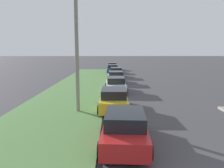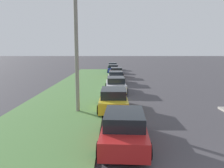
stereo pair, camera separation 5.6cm
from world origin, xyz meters
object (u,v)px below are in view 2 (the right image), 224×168
(parked_car_yellow, at_px, (114,99))
(parked_car_silver, at_px, (116,77))
(parked_car_white, at_px, (116,85))
(parked_car_green, at_px, (113,66))
(parked_car_red, at_px, (124,128))
(parked_car_blue, at_px, (113,69))
(parked_car_orange, at_px, (116,72))
(streetlight, at_px, (82,44))

(parked_car_yellow, bearing_deg, parked_car_silver, -1.09)
(parked_car_white, distance_m, parked_car_green, 23.98)
(parked_car_red, relative_size, parked_car_blue, 1.01)
(parked_car_yellow, relative_size, parked_car_orange, 1.00)
(parked_car_yellow, distance_m, parked_car_green, 30.28)
(parked_car_orange, distance_m, parked_car_blue, 6.38)
(parked_car_green, distance_m, streetlight, 31.20)
(parked_car_yellow, distance_m, parked_car_silver, 12.00)
(parked_car_white, distance_m, streetlight, 8.15)
(parked_car_blue, xyz_separation_m, parked_car_green, (6.05, 0.11, 0.00))
(parked_car_orange, height_order, parked_car_blue, same)
(parked_car_red, distance_m, parked_car_green, 35.68)
(parked_car_white, relative_size, parked_car_orange, 1.01)
(parked_car_blue, height_order, streetlight, streetlight)
(parked_car_silver, relative_size, streetlight, 0.58)
(parked_car_green, bearing_deg, parked_car_yellow, -179.75)
(parked_car_red, bearing_deg, streetlight, 29.84)
(parked_car_white, bearing_deg, parked_car_green, -1.15)
(parked_car_red, relative_size, streetlight, 0.59)
(parked_car_red, relative_size, parked_car_yellow, 1.02)
(parked_car_white, bearing_deg, streetlight, 160.76)
(parked_car_silver, xyz_separation_m, streetlight, (-12.65, 2.26, 3.67))
(parked_car_white, bearing_deg, parked_car_orange, -3.07)
(parked_car_red, distance_m, parked_car_white, 11.70)
(parked_car_yellow, distance_m, parked_car_white, 6.30)
(parked_car_blue, bearing_deg, parked_car_silver, -176.47)
(parked_car_silver, bearing_deg, parked_car_yellow, 176.92)
(parked_car_yellow, relative_size, parked_car_white, 0.99)
(parked_car_orange, bearing_deg, streetlight, 172.56)
(parked_car_white, xyz_separation_m, streetlight, (-6.95, 2.18, 3.67))
(parked_car_red, xyz_separation_m, parked_car_white, (11.69, 0.20, 0.00))
(parked_car_green, relative_size, streetlight, 0.57)
(parked_car_orange, relative_size, streetlight, 0.57)
(parked_car_red, height_order, streetlight, streetlight)
(parked_car_blue, bearing_deg, streetlight, 177.77)
(parked_car_silver, bearing_deg, parked_car_blue, -0.48)
(parked_car_red, xyz_separation_m, streetlight, (4.75, 2.38, 3.67))
(parked_car_blue, distance_m, parked_car_green, 6.06)
(parked_car_yellow, xyz_separation_m, parked_car_orange, (17.86, -0.49, 0.00))
(parked_car_yellow, xyz_separation_m, parked_car_white, (6.30, -0.23, 0.00))
(parked_car_white, height_order, parked_car_blue, same)
(parked_car_silver, bearing_deg, parked_car_green, -0.51)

